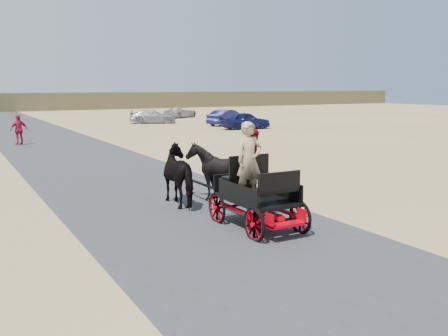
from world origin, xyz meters
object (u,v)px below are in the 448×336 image
car_b (228,117)px  car_d (181,112)px  horse_right (217,172)px  car_a (245,120)px  pedestrian (19,130)px  carriage (257,213)px  car_c (153,117)px  horse_left (183,175)px

car_b → car_d: car_b is taller
horse_right → car_a: horse_right is taller
pedestrian → car_d: 25.82m
carriage → car_d: size_ratio=0.60×
horse_right → pedestrian: (-3.20, 17.67, 0.01)m
carriage → pedestrian: bearing=97.3°
car_c → pedestrian: bearing=156.0°
horse_left → car_a: horse_left is taller
horse_right → carriage: bearing=79.6°
carriage → horse_right: (0.55, 3.00, 0.49)m
horse_right → car_a: bearing=-123.6°
horse_right → car_b: bearing=-120.3°
car_a → car_d: 15.50m
carriage → horse_right: bearing=79.6°
pedestrian → horse_left: bearing=78.1°
carriage → horse_left: horse_left is taller
pedestrian → car_b: 18.63m
horse_left → car_b: bearing=-122.2°
pedestrian → car_a: bearing=170.8°
horse_right → car_d: 38.94m
pedestrian → car_a: size_ratio=0.44×
car_a → car_b: size_ratio=0.97×
carriage → car_a: 27.40m
horse_right → pedestrian: pedestrian is taller
horse_right → car_c: 31.11m
car_b → car_a: bearing=149.2°
horse_left → pedestrian: size_ratio=1.16×
car_a → car_b: car_a is taller
pedestrian → car_b: size_ratio=0.43×
horse_left → car_d: (16.19, 35.89, -0.29)m
car_d → pedestrian: bearing=105.9°
horse_left → car_b: (15.31, 24.31, -0.18)m
car_a → car_d: car_a is taller
pedestrian → car_d: pedestrian is taller
car_d → car_a: bearing=145.5°
carriage → horse_right: 3.09m
car_a → car_c: bearing=29.8°
car_a → car_b: 3.89m
horse_left → car_b: size_ratio=0.50×
horse_right → pedestrian: 17.95m
carriage → pedestrian: 20.84m
pedestrian → car_d: (18.29, 18.23, -0.31)m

